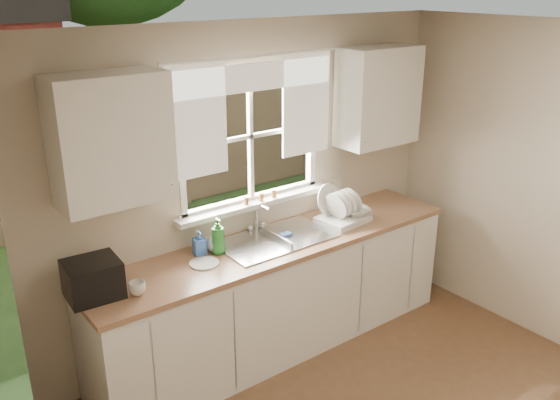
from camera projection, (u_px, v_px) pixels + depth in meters
room_walls at (482, 297)px, 3.03m from camera, size 3.62×4.02×2.50m
ceiling at (504, 42)px, 2.63m from camera, size 3.60×4.00×0.02m
window at (252, 158)px, 4.48m from camera, size 1.38×0.16×1.06m
curtains at (255, 100)px, 4.29m from camera, size 1.50×0.03×0.81m
base_cabinets at (278, 297)px, 4.62m from camera, size 3.00×0.62×0.87m
countertop at (278, 244)px, 4.46m from camera, size 3.04×0.65×0.04m
upper_cabinet_left at (111, 140)px, 3.57m from camera, size 0.70×0.33×0.80m
upper_cabinet_right at (378, 96)px, 4.87m from camera, size 0.70×0.33×0.80m
wall_outlet at (338, 186)px, 5.11m from camera, size 0.08×0.01×0.12m
sill_jars at (261, 197)px, 4.57m from camera, size 0.30×0.04×0.06m
sink at (275, 248)px, 4.50m from camera, size 0.88×0.52×0.40m
dish_rack at (342, 213)px, 4.77m from camera, size 0.43×0.34×0.30m
bowl at (356, 211)px, 4.80m from camera, size 0.27×0.27×0.05m
soap_bottle_a at (218, 236)px, 4.21m from camera, size 0.12×0.12×0.27m
soap_bottle_b at (199, 243)px, 4.21m from camera, size 0.09×0.09×0.18m
soap_bottle_c at (215, 240)px, 4.26m from camera, size 0.18×0.18×0.17m
saucer at (204, 263)px, 4.09m from camera, size 0.21×0.21×0.01m
cup at (137, 288)px, 3.69m from camera, size 0.11×0.11×0.09m
black_appliance at (93, 279)px, 3.64m from camera, size 0.35×0.31×0.24m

